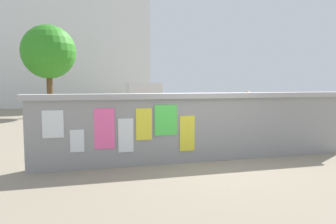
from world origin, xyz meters
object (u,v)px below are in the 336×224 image
bicycle_near (83,138)px  tree_roadside (49,52)px  motorcycle (70,123)px  person_walking (247,114)px  auto_rickshaw_truck (168,107)px

bicycle_near → tree_roadside: bearing=99.7°
bicycle_near → tree_roadside: size_ratio=0.34×
motorcycle → person_walking: 6.08m
motorcycle → bicycle_near: bearing=-81.4°
motorcycle → person_walking: bearing=-35.8°
tree_roadside → person_walking: bearing=-59.7°
bicycle_near → person_walking: (4.49, -0.75, 0.62)m
auto_rickshaw_truck → person_walking: auto_rickshaw_truck is taller
person_walking → tree_roadside: (-6.16, 10.56, 2.51)m
motorcycle → person_walking: (4.91, -3.54, 0.52)m
bicycle_near → person_walking: 4.59m
motorcycle → tree_roadside: bearing=100.1°
auto_rickshaw_truck → tree_roadside: (-4.92, 6.59, 2.60)m
motorcycle → person_walking: size_ratio=1.16×
motorcycle → auto_rickshaw_truck: bearing=6.6°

